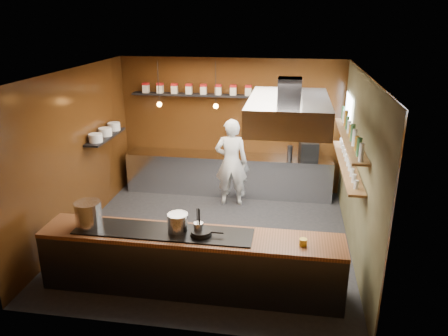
% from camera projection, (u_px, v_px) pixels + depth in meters
% --- Properties ---
extents(floor, '(5.00, 5.00, 0.00)m').
position_uv_depth(floor, '(211.00, 237.00, 8.05)').
color(floor, black).
rests_on(floor, ground).
extents(back_wall, '(5.00, 0.00, 5.00)m').
position_uv_depth(back_wall, '(231.00, 126.00, 9.87)').
color(back_wall, black).
rests_on(back_wall, ground).
extents(left_wall, '(0.00, 5.00, 5.00)m').
position_uv_depth(left_wall, '(75.00, 154.00, 7.91)').
color(left_wall, black).
rests_on(left_wall, ground).
extents(right_wall, '(0.00, 5.00, 5.00)m').
position_uv_depth(right_wall, '(359.00, 168.00, 7.18)').
color(right_wall, '#413E25').
rests_on(right_wall, ground).
extents(ceiling, '(5.00, 5.00, 0.00)m').
position_uv_depth(ceiling, '(209.00, 73.00, 7.04)').
color(ceiling, silver).
rests_on(ceiling, back_wall).
extents(window_pane, '(0.00, 1.00, 1.00)m').
position_uv_depth(window_pane, '(347.00, 120.00, 8.63)').
color(window_pane, white).
rests_on(window_pane, right_wall).
extents(prep_counter, '(4.60, 0.65, 0.90)m').
position_uv_depth(prep_counter, '(228.00, 174.00, 9.92)').
color(prep_counter, silver).
rests_on(prep_counter, floor).
extents(pass_counter, '(4.40, 0.72, 0.94)m').
position_uv_depth(pass_counter, '(191.00, 262.00, 6.41)').
color(pass_counter, '#38383D').
rests_on(pass_counter, floor).
extents(tin_shelf, '(2.60, 0.26, 0.04)m').
position_uv_depth(tin_shelf, '(190.00, 95.00, 9.64)').
color(tin_shelf, black).
rests_on(tin_shelf, back_wall).
extents(plate_shelf, '(0.30, 1.40, 0.04)m').
position_uv_depth(plate_shelf, '(106.00, 137.00, 8.80)').
color(plate_shelf, black).
rests_on(plate_shelf, left_wall).
extents(bottle_shelf_upper, '(0.26, 2.80, 0.04)m').
position_uv_depth(bottle_shelf_upper, '(350.00, 138.00, 7.34)').
color(bottle_shelf_upper, brown).
rests_on(bottle_shelf_upper, right_wall).
extents(bottle_shelf_lower, '(0.26, 2.80, 0.04)m').
position_uv_depth(bottle_shelf_lower, '(347.00, 165.00, 7.50)').
color(bottle_shelf_lower, brown).
rests_on(bottle_shelf_lower, right_wall).
extents(extractor_hood, '(1.20, 2.00, 0.72)m').
position_uv_depth(extractor_hood, '(289.00, 111.00, 6.65)').
color(extractor_hood, '#38383D').
rests_on(extractor_hood, ceiling).
extents(pendant_left, '(0.10, 0.10, 0.95)m').
position_uv_depth(pendant_left, '(159.00, 102.00, 9.11)').
color(pendant_left, black).
rests_on(pendant_left, ceiling).
extents(pendant_right, '(0.10, 0.10, 0.95)m').
position_uv_depth(pendant_right, '(216.00, 104.00, 8.94)').
color(pendant_right, black).
rests_on(pendant_right, ceiling).
extents(storage_tins, '(2.43, 0.13, 0.22)m').
position_uv_depth(storage_tins, '(196.00, 89.00, 9.57)').
color(storage_tins, beige).
rests_on(storage_tins, tin_shelf).
extents(plate_stacks, '(0.26, 1.16, 0.16)m').
position_uv_depth(plate_stacks, '(105.00, 132.00, 8.77)').
color(plate_stacks, white).
rests_on(plate_stacks, plate_shelf).
extents(bottles, '(0.06, 2.66, 0.24)m').
position_uv_depth(bottles, '(351.00, 130.00, 7.30)').
color(bottles, silver).
rests_on(bottles, bottle_shelf_upper).
extents(wine_glasses, '(0.07, 2.37, 0.13)m').
position_uv_depth(wine_glasses, '(348.00, 160.00, 7.47)').
color(wine_glasses, silver).
rests_on(wine_glasses, bottle_shelf_lower).
extents(stockpot_large, '(0.51, 0.51, 0.38)m').
position_uv_depth(stockpot_large, '(88.00, 214.00, 6.39)').
color(stockpot_large, silver).
rests_on(stockpot_large, pass_counter).
extents(stockpot_small, '(0.35, 0.35, 0.28)m').
position_uv_depth(stockpot_small, '(178.00, 223.00, 6.24)').
color(stockpot_small, silver).
rests_on(stockpot_small, pass_counter).
extents(utensil_crock, '(0.16, 0.16, 0.18)m').
position_uv_depth(utensil_crock, '(199.00, 228.00, 6.18)').
color(utensil_crock, silver).
rests_on(utensil_crock, pass_counter).
extents(frying_pan, '(0.48, 0.31, 0.08)m').
position_uv_depth(frying_pan, '(201.00, 233.00, 6.17)').
color(frying_pan, black).
rests_on(frying_pan, pass_counter).
extents(butter_jar, '(0.14, 0.14, 0.10)m').
position_uv_depth(butter_jar, '(303.00, 242.00, 5.94)').
color(butter_jar, gold).
rests_on(butter_jar, pass_counter).
extents(espresso_machine, '(0.43, 0.41, 0.38)m').
position_uv_depth(espresso_machine, '(309.00, 150.00, 9.47)').
color(espresso_machine, black).
rests_on(espresso_machine, prep_counter).
extents(chef, '(0.72, 0.51, 1.87)m').
position_uv_depth(chef, '(231.00, 162.00, 9.19)').
color(chef, white).
rests_on(chef, floor).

